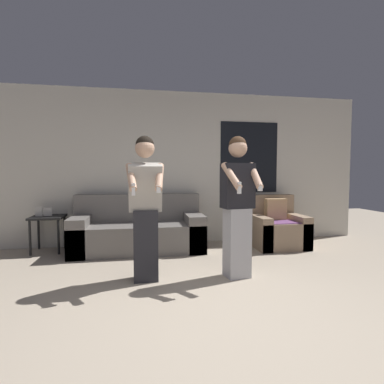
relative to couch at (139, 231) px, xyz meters
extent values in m
plane|color=tan|center=(0.72, -2.51, -0.31)|extent=(14.00, 14.00, 0.00)
cube|color=beige|center=(0.72, 0.46, 1.04)|extent=(6.88, 0.06, 2.70)
cube|color=black|center=(2.04, 0.43, 1.24)|extent=(1.10, 0.01, 1.30)
cube|color=slate|center=(0.00, -0.05, -0.09)|extent=(2.07, 0.86, 0.45)
cube|color=slate|center=(0.00, 0.27, 0.36)|extent=(2.07, 0.22, 0.45)
cube|color=slate|center=(-0.90, -0.05, -0.02)|extent=(0.28, 0.86, 0.59)
cube|color=slate|center=(0.90, -0.05, -0.02)|extent=(0.28, 0.86, 0.59)
cube|color=#937A60|center=(2.34, -0.15, -0.09)|extent=(0.86, 0.84, 0.44)
cube|color=#937A60|center=(2.34, 0.17, 0.35)|extent=(0.86, 0.20, 0.42)
cube|color=#937A60|center=(1.99, -0.15, -0.04)|extent=(0.18, 0.84, 0.54)
cube|color=#937A60|center=(2.68, -0.15, -0.04)|extent=(0.18, 0.84, 0.54)
cube|color=#704275|center=(2.34, -0.19, 0.14)|extent=(0.73, 0.67, 0.01)
cube|color=tan|center=(2.34, -0.09, 0.33)|extent=(0.36, 0.14, 0.36)
cube|color=black|center=(-1.43, 0.16, 0.25)|extent=(0.49, 0.48, 0.04)
cylinder|color=black|center=(-1.63, -0.04, -0.04)|extent=(0.04, 0.04, 0.54)
cylinder|color=black|center=(-1.23, -0.04, -0.04)|extent=(0.04, 0.04, 0.54)
cylinder|color=black|center=(-1.63, 0.36, -0.04)|extent=(0.04, 0.04, 0.54)
cylinder|color=black|center=(-1.23, 0.36, -0.04)|extent=(0.04, 0.04, 0.54)
cube|color=beige|center=(-1.55, 0.14, 0.33)|extent=(0.10, 0.02, 0.17)
cube|color=beige|center=(-1.43, 0.16, 0.32)|extent=(0.13, 0.02, 0.15)
cube|color=#28282D|center=(0.08, -1.39, 0.10)|extent=(0.28, 0.24, 0.83)
cube|color=#ADA89E|center=(0.08, -1.43, 0.79)|extent=(0.38, 0.34, 0.57)
sphere|color=tan|center=(0.08, -1.45, 1.23)|extent=(0.22, 0.22, 0.22)
sphere|color=black|center=(0.08, -1.44, 1.27)|extent=(0.21, 0.21, 0.21)
cylinder|color=tan|center=(-0.07, -1.58, 0.91)|extent=(0.14, 0.36, 0.32)
cube|color=white|center=(-0.05, -1.73, 0.78)|extent=(0.04, 0.04, 0.13)
cylinder|color=tan|center=(0.24, -1.58, 0.91)|extent=(0.13, 0.36, 0.32)
cube|color=white|center=(0.22, -1.73, 0.78)|extent=(0.04, 0.04, 0.08)
cube|color=#B2B2B7|center=(1.18, -1.47, 0.11)|extent=(0.31, 0.28, 0.84)
cube|color=black|center=(1.18, -1.47, 0.80)|extent=(0.40, 0.27, 0.54)
sphere|color=tan|center=(1.18, -1.47, 1.24)|extent=(0.22, 0.22, 0.22)
sphere|color=#3D2819|center=(1.18, -1.46, 1.28)|extent=(0.21, 0.21, 0.21)
cylinder|color=tan|center=(1.04, -1.64, 0.92)|extent=(0.18, 0.36, 0.32)
cube|color=white|center=(1.09, -1.79, 0.79)|extent=(0.04, 0.04, 0.13)
cylinder|color=tan|center=(1.35, -1.60, 0.92)|extent=(0.09, 0.36, 0.32)
cube|color=white|center=(1.34, -1.75, 0.79)|extent=(0.05, 0.04, 0.08)
camera|label=1|loc=(0.01, -4.90, 0.95)|focal=28.00mm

